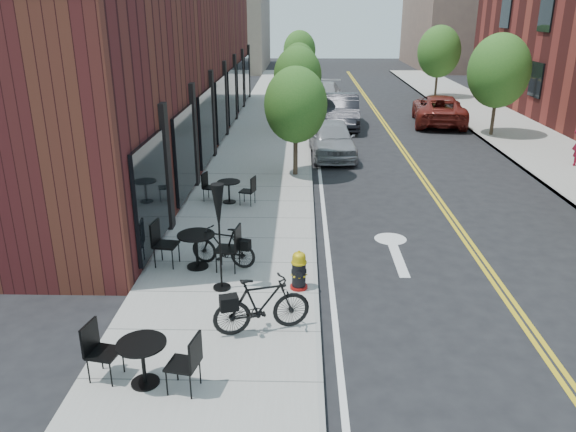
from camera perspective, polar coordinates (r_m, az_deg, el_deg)
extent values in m
plane|color=black|center=(12.00, 3.11, -8.33)|extent=(120.00, 120.00, 0.00)
cube|color=#9E9B93|center=(21.36, -2.99, 4.89)|extent=(4.00, 70.00, 0.12)
cube|color=#451617|center=(25.37, -12.98, 14.79)|extent=(5.00, 28.00, 7.00)
cube|color=#726656|center=(59.02, -6.37, 19.55)|extent=(8.00, 14.00, 10.00)
cube|color=brown|center=(62.70, 17.63, 19.74)|extent=(10.00, 16.00, 12.00)
cylinder|color=#382B1E|center=(20.11, 0.76, 6.48)|extent=(0.16, 0.16, 1.61)
ellipsoid|color=#245C1D|center=(19.77, 0.79, 11.22)|extent=(2.20, 2.20, 2.64)
cylinder|color=#382B1E|center=(27.93, 0.97, 10.50)|extent=(0.16, 0.16, 1.68)
ellipsoid|color=#245C1D|center=(27.69, 0.99, 14.09)|extent=(2.30, 2.30, 2.76)
cylinder|color=#382B1E|center=(35.85, 1.08, 12.61)|extent=(0.16, 0.16, 1.57)
ellipsoid|color=#245C1D|center=(35.67, 1.10, 15.21)|extent=(2.10, 2.10, 2.52)
cylinder|color=#382B1E|center=(43.78, 1.16, 14.12)|extent=(0.16, 0.16, 1.71)
ellipsoid|color=#245C1D|center=(43.62, 1.18, 16.50)|extent=(2.40, 2.40, 2.88)
cylinder|color=#382B1E|center=(28.40, 20.13, 9.59)|extent=(0.16, 0.16, 1.82)
ellipsoid|color=#245C1D|center=(28.13, 20.64, 13.63)|extent=(2.80, 2.80, 3.36)
cylinder|color=#382B1E|center=(39.83, 14.82, 12.93)|extent=(0.16, 0.16, 1.82)
ellipsoid|color=#245C1D|center=(39.64, 15.09, 15.83)|extent=(2.80, 2.80, 3.36)
cylinder|color=maroon|center=(12.12, 1.10, -7.19)|extent=(0.41, 0.41, 0.06)
cylinder|color=black|center=(11.99, 1.11, -5.99)|extent=(0.31, 0.31, 0.57)
cylinder|color=gold|center=(11.87, 1.12, -4.72)|extent=(0.36, 0.36, 0.04)
cylinder|color=gold|center=(11.84, 1.12, -4.39)|extent=(0.30, 0.30, 0.13)
ellipsoid|color=gold|center=(11.80, 1.13, -4.06)|extent=(0.29, 0.29, 0.16)
cylinder|color=gold|center=(11.77, 1.13, -3.68)|extent=(0.05, 0.05, 0.06)
imported|color=black|center=(13.03, -6.61, -3.10)|extent=(1.65, 0.88, 0.95)
imported|color=black|center=(10.39, -2.68, -8.99)|extent=(1.89, 1.03, 1.10)
cylinder|color=black|center=(9.64, -14.28, -16.06)|extent=(0.54, 0.54, 0.03)
cylinder|color=black|center=(9.43, -14.48, -14.32)|extent=(0.07, 0.07, 0.72)
cylinder|color=black|center=(9.23, -14.68, -12.44)|extent=(0.93, 0.93, 0.03)
cylinder|color=black|center=(13.22, -9.15, -5.07)|extent=(0.56, 0.56, 0.03)
cylinder|color=black|center=(13.06, -9.25, -3.53)|extent=(0.08, 0.08, 0.79)
cylinder|color=black|center=(12.90, -9.34, -1.90)|extent=(0.97, 0.97, 0.03)
cylinder|color=black|center=(17.42, -5.97, 1.44)|extent=(0.50, 0.50, 0.03)
cylinder|color=black|center=(17.32, -6.01, 2.44)|extent=(0.07, 0.07, 0.65)
cylinder|color=black|center=(17.22, -6.05, 3.48)|extent=(0.87, 0.87, 0.03)
cylinder|color=black|center=(12.20, -6.73, -7.19)|extent=(0.38, 0.38, 0.04)
cylinder|color=black|center=(11.72, -6.96, -2.29)|extent=(0.04, 0.04, 2.25)
cone|color=black|center=(11.48, -7.10, 0.85)|extent=(0.27, 0.27, 1.00)
imported|color=gray|center=(23.19, 4.49, 7.83)|extent=(1.97, 4.44, 1.48)
imported|color=black|center=(29.12, 5.39, 10.55)|extent=(1.96, 5.08, 1.65)
imported|color=#A3A2A7|center=(35.09, 3.58, 12.15)|extent=(2.78, 5.40, 1.50)
imported|color=maroon|center=(30.92, 15.07, 10.40)|extent=(3.24, 5.75, 1.52)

